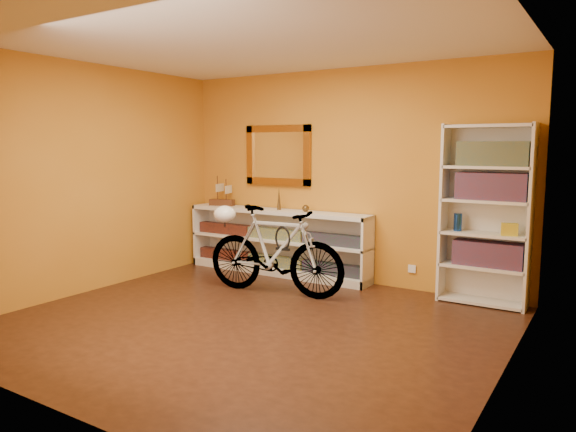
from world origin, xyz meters
The scene contains 24 objects.
floor centered at (0.00, 0.00, -0.01)m, with size 4.50×4.00×0.01m, color black.
ceiling centered at (0.00, 0.00, 2.60)m, with size 4.50×4.00×0.01m, color silver.
back_wall centered at (0.00, 2.00, 1.30)m, with size 4.50×0.01×2.60m, color #B9701B.
left_wall centered at (-2.25, 0.00, 1.30)m, with size 0.01×4.00×2.60m, color #B9701B.
right_wall centered at (2.25, 0.00, 1.30)m, with size 0.01×4.00×2.60m, color #B9701B.
gilt_mirror centered at (-0.95, 1.97, 1.55)m, with size 0.98×0.06×0.78m, color #8C5819.
wall_socket centered at (0.90, 1.99, 0.25)m, with size 0.09×0.01×0.09m, color silver.
console_unit centered at (-0.87, 1.81, 0.42)m, with size 2.60×0.35×0.85m, color silver, non-canonical shape.
cd_row_lower centered at (-0.87, 1.79, 0.17)m, with size 2.50×0.13×0.14m, color black.
cd_row_upper centered at (-0.87, 1.79, 0.54)m, with size 2.50×0.13×0.14m, color navy.
model_ship centered at (-1.78, 1.81, 1.06)m, with size 0.35×0.13×0.41m, color #412212, non-canonical shape.
toy_car centered at (-1.32, 1.81, 0.85)m, with size 0.00×0.00×0.00m, color black.
bronze_ornament centered at (-0.84, 1.81, 1.00)m, with size 0.05×0.05×0.31m, color #4E381B.
decorative_orb centered at (-0.44, 1.81, 0.89)m, with size 0.09×0.09×0.09m, color #4E381B.
bookcase centered at (1.72, 1.84, 0.95)m, with size 0.90×0.30×1.90m, color silver, non-canonical shape.
book_row_a centered at (1.77, 1.84, 0.55)m, with size 0.70×0.22×0.26m, color maroon.
book_row_b centered at (1.77, 1.84, 1.25)m, with size 0.70×0.22×0.28m, color maroon.
book_row_c centered at (1.77, 1.84, 1.59)m, with size 0.70×0.22×0.25m, color #194B5A.
travel_mug centered at (1.44, 1.82, 0.86)m, with size 0.08×0.08×0.19m, color #153B96.
red_tin centered at (1.52, 1.87, 1.56)m, with size 0.16×0.16×0.20m, color maroon.
yellow_bag centered at (1.97, 1.80, 0.83)m, with size 0.16×0.11×0.12m, color gold.
bicycle centered at (-0.36, 0.99, 0.50)m, with size 1.70×0.44×1.00m, color silver.
helmet centered at (-1.00, 0.91, 0.88)m, with size 0.26×0.25×0.20m, color white.
u_lock centered at (-0.26, 1.00, 0.65)m, with size 0.20×0.20×0.02m, color black.
Camera 1 is at (2.90, -3.93, 1.66)m, focal length 33.26 mm.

